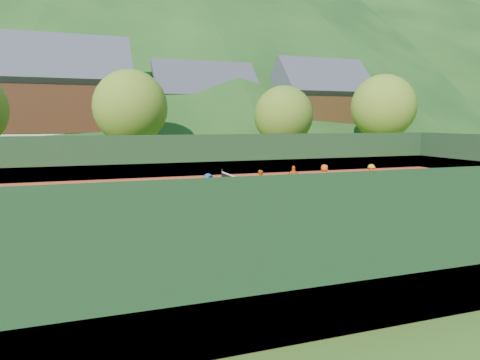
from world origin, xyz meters
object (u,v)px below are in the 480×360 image
object	(u,v)px
tennis_net	(259,195)
ball_hopper	(76,223)
student_b	(294,178)
chalet_left	(63,105)
coach	(210,199)
student_c	(324,178)
chalet_mid	(204,114)
student_a	(260,184)
student_d	(371,176)
chalet_right	(319,112)

from	to	relation	value
tennis_net	ball_hopper	size ratio (longest dim) A/B	12.07
student_b	chalet_left	bearing A→B (deg)	-43.51
coach	student_c	distance (m)	9.91
coach	chalet_mid	world-z (taller)	chalet_mid
student_c	tennis_net	bearing A→B (deg)	13.76
ball_hopper	chalet_mid	world-z (taller)	chalet_mid
student_a	student_d	world-z (taller)	student_a
student_a	chalet_right	size ratio (longest dim) A/B	0.12
coach	chalet_right	xyz separation A→B (m)	(23.14, 32.86, 4.27)
student_b	chalet_right	distance (m)	31.71
student_c	tennis_net	xyz separation A→B (m)	(-5.05, -2.72, -0.26)
student_d	chalet_left	world-z (taller)	chalet_left
tennis_net	chalet_right	world-z (taller)	chalet_right
chalet_right	ball_hopper	bearing A→B (deg)	-129.02
student_d	ball_hopper	xyz separation A→B (m)	(-16.37, -7.56, 0.06)
coach	student_c	world-z (taller)	coach
student_a	tennis_net	size ratio (longest dim) A/B	0.12
coach	chalet_right	bearing A→B (deg)	44.86
student_b	ball_hopper	size ratio (longest dim) A/B	1.44
chalet_right	tennis_net	bearing A→B (deg)	-123.69
student_c	chalet_left	bearing A→B (deg)	-75.65
ball_hopper	chalet_left	bearing A→B (deg)	93.59
ball_hopper	chalet_left	distance (m)	34.77
student_b	chalet_mid	world-z (taller)	chalet_mid
coach	ball_hopper	size ratio (longest dim) A/B	1.94
chalet_right	student_b	bearing A→B (deg)	-121.85
coach	student_b	size ratio (longest dim) A/B	1.35
tennis_net	student_d	bearing A→B (deg)	20.59
ball_hopper	chalet_right	size ratio (longest dim) A/B	0.08
student_b	chalet_mid	distance (m)	31.06
coach	ball_hopper	distance (m)	4.94
coach	chalet_mid	distance (m)	38.19
tennis_net	ball_hopper	world-z (taller)	tennis_net
chalet_mid	chalet_right	xyz separation A→B (m)	(14.00, -4.00, 0.27)
student_a	tennis_net	bearing A→B (deg)	65.07
coach	student_a	size ratio (longest dim) A/B	1.35
student_a	chalet_mid	xyz separation A→B (m)	(5.20, 32.10, 4.25)
student_b	ball_hopper	xyz separation A→B (m)	(-11.28, -7.70, 0.03)
coach	chalet_left	bearing A→B (deg)	91.80
coach	student_d	xyz separation A→B (m)	(11.66, 6.06, -0.28)
coach	ball_hopper	world-z (taller)	coach
ball_hopper	coach	bearing A→B (deg)	17.67
student_d	chalet_mid	distance (m)	31.20
tennis_net	ball_hopper	distance (m)	8.98
student_d	chalet_mid	bearing A→B (deg)	-76.06
student_b	tennis_net	bearing A→B (deg)	63.95
coach	chalet_right	size ratio (longest dim) A/B	0.16
tennis_net	chalet_right	distance (m)	36.37
tennis_net	student_c	bearing A→B (deg)	28.29
student_b	student_c	distance (m)	1.73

